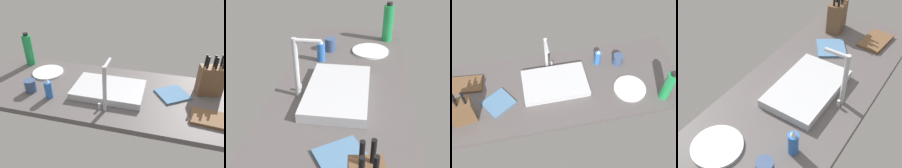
{
  "view_description": "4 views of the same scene",
  "coord_description": "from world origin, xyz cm",
  "views": [
    {
      "loc": [
        -35.72,
        117.32,
        85.02
      ],
      "look_at": [
        -6.42,
        4.39,
        12.15
      ],
      "focal_mm": 35.71,
      "sensor_mm": 36.0,
      "label": 1
    },
    {
      "loc": [
        -108.05,
        -12.17,
        73.38
      ],
      "look_at": [
        -5.35,
        1.22,
        10.62
      ],
      "focal_mm": 43.22,
      "sensor_mm": 36.0,
      "label": 2
    },
    {
      "loc": [
        -19.75,
        -110.33,
        159.99
      ],
      "look_at": [
        1.7,
        -4.85,
        11.92
      ],
      "focal_mm": 43.45,
      "sensor_mm": 36.0,
      "label": 3
    },
    {
      "loc": [
        93.6,
        55.74,
        108.19
      ],
      "look_at": [
        3.84,
        -4.1,
        11.15
      ],
      "focal_mm": 47.63,
      "sensor_mm": 36.0,
      "label": 4
    }
  ],
  "objects": [
    {
      "name": "countertop_slab",
      "position": [
        0.0,
        0.0,
        1.75
      ],
      "size": [
        175.58,
        64.91,
        3.5
      ],
      "primitive_type": "cube",
      "color": "#514C4C",
      "rests_on": "ground"
    },
    {
      "name": "water_bottle",
      "position": [
        68.0,
        -22.62,
        15.65
      ],
      "size": [
        6.75,
        6.75,
        25.79
      ],
      "color": "#1E8E47",
      "rests_on": "countertop_slab"
    },
    {
      "name": "dish_towel",
      "position": [
        -43.8,
        -5.81,
        4.1
      ],
      "size": [
        24.35,
        24.02,
        1.2
      ],
      "primitive_type": "cube",
      "rotation": [
        0.0,
        0.0,
        0.59
      ],
      "color": "teal",
      "rests_on": "countertop_slab"
    },
    {
      "name": "faucet",
      "position": [
        -6.03,
        18.45,
        19.9
      ],
      "size": [
        5.5,
        12.62,
        28.44
      ],
      "color": "#B7BABF",
      "rests_on": "countertop_slab"
    },
    {
      "name": "coffee_mug",
      "position": [
        46.21,
        12.62,
        7.53
      ],
      "size": [
        7.2,
        7.2,
        8.05
      ],
      "primitive_type": "cylinder",
      "color": "#384C75",
      "rests_on": "countertop_slab"
    },
    {
      "name": "dinner_plate",
      "position": [
        47.45,
        -12.25,
        4.1
      ],
      "size": [
        22.49,
        22.49,
        1.2
      ],
      "primitive_type": "cylinder",
      "color": "white",
      "rests_on": "countertop_slab"
    },
    {
      "name": "sink_basin",
      "position": [
        -3.55,
        1.51,
        5.72
      ],
      "size": [
        45.09,
        28.41,
        4.44
      ],
      "primitive_type": "cube",
      "color": "#B7BABF",
      "rests_on": "countertop_slab"
    },
    {
      "name": "soap_bottle",
      "position": [
        31.35,
        15.79,
        9.41
      ],
      "size": [
        4.7,
        4.7,
        13.62
      ],
      "color": "blue",
      "rests_on": "countertop_slab"
    }
  ]
}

